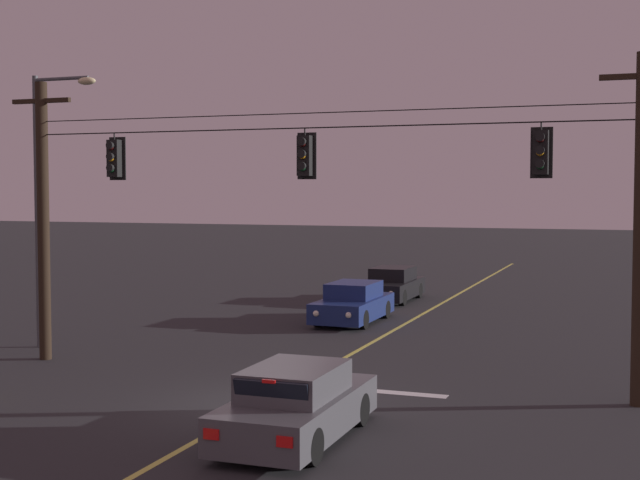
{
  "coord_description": "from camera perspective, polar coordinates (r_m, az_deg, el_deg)",
  "views": [
    {
      "loc": [
        7.61,
        -17.09,
        4.59
      ],
      "look_at": [
        0.0,
        3.72,
        3.34
      ],
      "focal_mm": 49.77,
      "sensor_mm": 36.0,
      "label": 1
    }
  ],
  "objects": [
    {
      "name": "ground_plane",
      "position": [
        19.26,
        -3.87,
        -10.55
      ],
      "size": [
        180.0,
        180.0,
        0.0
      ],
      "primitive_type": "plane",
      "color": "#28282B"
    },
    {
      "name": "lane_centre_stripe",
      "position": [
        27.3,
        3.63,
        -6.44
      ],
      "size": [
        0.14,
        60.0,
        0.01
      ],
      "primitive_type": "cube",
      "color": "#D1C64C",
      "rests_on": "ground"
    },
    {
      "name": "stop_bar_paint",
      "position": [
        20.56,
        3.49,
        -9.66
      ],
      "size": [
        3.4,
        0.36,
        0.01
      ],
      "primitive_type": "cube",
      "color": "silver",
      "rests_on": "ground"
    },
    {
      "name": "signal_span_assembly",
      "position": [
        21.24,
        -0.93,
        1.32
      ],
      "size": [
        16.94,
        0.32,
        7.47
      ],
      "color": "#2D2116",
      "rests_on": "ground"
    },
    {
      "name": "traffic_light_leftmost",
      "position": [
        23.65,
        -13.1,
        5.14
      ],
      "size": [
        0.48,
        0.41,
        1.22
      ],
      "color": "black"
    },
    {
      "name": "traffic_light_left_inner",
      "position": [
        21.23,
        -1.0,
        5.45
      ],
      "size": [
        0.48,
        0.41,
        1.22
      ],
      "color": "black"
    },
    {
      "name": "traffic_light_centre",
      "position": [
        19.92,
        14.01,
        5.5
      ],
      "size": [
        0.48,
        0.41,
        1.22
      ],
      "color": "black"
    },
    {
      "name": "car_waiting_near_lane",
      "position": [
        16.51,
        -1.54,
        -10.58
      ],
      "size": [
        1.8,
        4.33,
        1.39
      ],
      "color": "#4C4C51",
      "rests_on": "ground"
    },
    {
      "name": "car_oncoming_lead",
      "position": [
        30.82,
        2.14,
        -4.11
      ],
      "size": [
        1.8,
        4.42,
        1.39
      ],
      "color": "navy",
      "rests_on": "ground"
    },
    {
      "name": "car_oncoming_trailing",
      "position": [
        36.86,
        4.67,
        -2.91
      ],
      "size": [
        1.8,
        4.42,
        1.39
      ],
      "color": "black",
      "rests_on": "ground"
    },
    {
      "name": "street_lamp_corner",
      "position": [
        26.77,
        -17.21,
        3.41
      ],
      "size": [
        2.11,
        0.3,
        7.87
      ],
      "color": "#4C4F54",
      "rests_on": "ground"
    }
  ]
}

